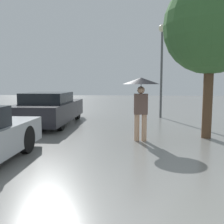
% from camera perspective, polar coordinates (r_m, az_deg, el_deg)
% --- Properties ---
extents(pedestrian, '(1.03, 1.03, 1.77)m').
position_cam_1_polar(pedestrian, '(6.92, 6.64, 4.95)').
color(pedestrian, tan).
rests_on(pedestrian, ground_plane).
extents(parked_car_farthest, '(1.82, 4.40, 1.25)m').
position_cam_1_polar(parked_car_farthest, '(10.19, -14.10, 0.73)').
color(parked_car_farthest, black).
rests_on(parked_car_farthest, ground_plane).
extents(tree, '(2.68, 2.68, 4.55)m').
position_cam_1_polar(tree, '(7.93, 21.66, 17.63)').
color(tree, brown).
rests_on(tree, ground_plane).
extents(street_lamp, '(0.34, 0.34, 4.25)m').
position_cam_1_polar(street_lamp, '(11.95, 11.33, 13.17)').
color(street_lamp, '#515456').
rests_on(street_lamp, ground_plane).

